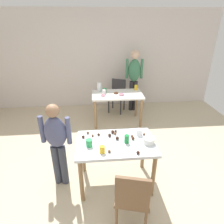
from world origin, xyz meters
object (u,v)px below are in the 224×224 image
at_px(dining_table_near, 116,149).
at_px(chair_far_table, 117,94).
at_px(person_girl_near, 57,140).
at_px(soda_can, 127,139).
at_px(chair_near_table, 132,196).
at_px(mixing_bowl, 149,141).
at_px(pitcher_far, 99,87).
at_px(person_adult_far, 134,75).
at_px(dining_table_far, 117,98).

relative_size(dining_table_near, chair_far_table, 1.28).
height_order(person_girl_near, soda_can, person_girl_near).
xyz_separation_m(chair_near_table, mixing_bowl, (0.35, 0.68, 0.30)).
xyz_separation_m(chair_near_table, pitcher_far, (-0.28, 2.95, 0.36)).
relative_size(person_adult_far, pitcher_far, 7.80).
bearing_deg(soda_can, pitcher_far, 98.03).
xyz_separation_m(dining_table_far, pitcher_far, (-0.41, 0.24, 0.22)).
distance_m(chair_far_table, mixing_bowl, 2.75).
bearing_deg(mixing_bowl, pitcher_far, 105.39).
relative_size(chair_near_table, mixing_bowl, 5.36).
bearing_deg(chair_near_table, pitcher_far, 95.42).
bearing_deg(chair_near_table, mixing_bowl, 62.86).
height_order(dining_table_far, chair_near_table, chair_near_table).
bearing_deg(chair_near_table, person_adult_far, 79.18).
bearing_deg(soda_can, person_girl_near, 174.24).
height_order(dining_table_near, chair_far_table, chair_far_table).
xyz_separation_m(dining_table_far, person_girl_near, (-1.09, -1.90, 0.15)).
bearing_deg(chair_near_table, person_girl_near, 139.56).
bearing_deg(chair_far_table, person_adult_far, 0.25).
xyz_separation_m(person_girl_near, person_adult_far, (1.61, 2.59, 0.20)).
bearing_deg(person_adult_far, dining_table_far, -126.83).
distance_m(person_girl_near, soda_can, 1.00).
bearing_deg(soda_can, chair_near_table, -92.83).
bearing_deg(dining_table_far, chair_near_table, -92.77).
distance_m(dining_table_near, dining_table_far, 1.99).
height_order(mixing_bowl, soda_can, soda_can).
height_order(soda_can, pitcher_far, pitcher_far).
xyz_separation_m(dining_table_near, pitcher_far, (-0.16, 2.21, 0.21)).
distance_m(person_girl_near, person_adult_far, 3.06).
height_order(chair_far_table, person_girl_near, person_girl_near).
xyz_separation_m(soda_can, pitcher_far, (-0.32, 2.24, 0.04)).
relative_size(person_adult_far, soda_can, 13.42).
xyz_separation_m(dining_table_near, person_adult_far, (0.77, 2.67, 0.35)).
relative_size(dining_table_far, chair_far_table, 1.35).
xyz_separation_m(dining_table_far, soda_can, (-0.10, -2.00, 0.17)).
relative_size(dining_table_near, dining_table_far, 0.95).
distance_m(chair_near_table, person_adult_far, 3.51).
height_order(mixing_bowl, pitcher_far, pitcher_far).
height_order(person_adult_far, soda_can, person_adult_far).
xyz_separation_m(chair_near_table, chair_far_table, (0.22, 3.41, 0.00)).
distance_m(dining_table_near, pitcher_far, 2.23).
height_order(person_girl_near, mixing_bowl, person_girl_near).
relative_size(chair_far_table, mixing_bowl, 5.36).
height_order(chair_far_table, pitcher_far, pitcher_far).
distance_m(dining_table_near, soda_can, 0.23).
xyz_separation_m(person_girl_near, mixing_bowl, (1.30, -0.14, 0.00)).
distance_m(person_girl_near, pitcher_far, 2.24).
distance_m(dining_table_far, pitcher_far, 0.52).
bearing_deg(soda_can, chair_far_table, 86.09).
bearing_deg(mixing_bowl, dining_table_near, 172.36).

